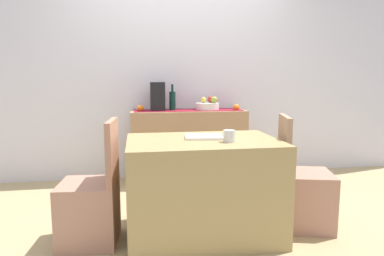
{
  "coord_description": "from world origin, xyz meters",
  "views": [
    {
      "loc": [
        -0.52,
        -2.94,
        1.18
      ],
      "look_at": [
        0.02,
        0.36,
        0.7
      ],
      "focal_mm": 31.95,
      "sensor_mm": 36.0,
      "label": 1
    }
  ],
  "objects_px": {
    "dining_table": "(203,187)",
    "open_book": "(204,137)",
    "coffee_maker": "(157,97)",
    "fruit_bowl": "(207,106)",
    "wine_bottle": "(172,101)",
    "chair_near_window": "(91,207)",
    "sideboard_console": "(188,146)",
    "coffee_cup": "(229,136)",
    "chair_by_corner": "(303,195)"
  },
  "relations": [
    {
      "from": "wine_bottle",
      "to": "chair_by_corner",
      "type": "height_order",
      "value": "wine_bottle"
    },
    {
      "from": "dining_table",
      "to": "chair_by_corner",
      "type": "bearing_deg",
      "value": 0.29
    },
    {
      "from": "dining_table",
      "to": "open_book",
      "type": "bearing_deg",
      "value": 73.74
    },
    {
      "from": "dining_table",
      "to": "chair_by_corner",
      "type": "height_order",
      "value": "chair_by_corner"
    },
    {
      "from": "chair_by_corner",
      "to": "wine_bottle",
      "type": "bearing_deg",
      "value": 122.68
    },
    {
      "from": "wine_bottle",
      "to": "open_book",
      "type": "height_order",
      "value": "wine_bottle"
    },
    {
      "from": "coffee_maker",
      "to": "chair_by_corner",
      "type": "xyz_separation_m",
      "value": [
        1.07,
        -1.4,
        -0.72
      ]
    },
    {
      "from": "dining_table",
      "to": "coffee_cup",
      "type": "relative_size",
      "value": 13.11
    },
    {
      "from": "open_book",
      "to": "chair_near_window",
      "type": "distance_m",
      "value": 0.97
    },
    {
      "from": "coffee_maker",
      "to": "fruit_bowl",
      "type": "bearing_deg",
      "value": 0.0
    },
    {
      "from": "sideboard_console",
      "to": "dining_table",
      "type": "bearing_deg",
      "value": -94.32
    },
    {
      "from": "wine_bottle",
      "to": "fruit_bowl",
      "type": "bearing_deg",
      "value": 0.0
    },
    {
      "from": "coffee_maker",
      "to": "chair_near_window",
      "type": "distance_m",
      "value": 1.68
    },
    {
      "from": "fruit_bowl",
      "to": "open_book",
      "type": "bearing_deg",
      "value": -102.92
    },
    {
      "from": "sideboard_console",
      "to": "wine_bottle",
      "type": "xyz_separation_m",
      "value": [
        -0.18,
        -0.0,
        0.53
      ]
    },
    {
      "from": "sideboard_console",
      "to": "dining_table",
      "type": "xyz_separation_m",
      "value": [
        -0.11,
        -1.41,
        -0.04
      ]
    },
    {
      "from": "open_book",
      "to": "coffee_cup",
      "type": "xyz_separation_m",
      "value": [
        0.15,
        -0.19,
        0.03
      ]
    },
    {
      "from": "fruit_bowl",
      "to": "wine_bottle",
      "type": "distance_m",
      "value": 0.41
    },
    {
      "from": "sideboard_console",
      "to": "open_book",
      "type": "distance_m",
      "value": 1.39
    },
    {
      "from": "sideboard_console",
      "to": "fruit_bowl",
      "type": "height_order",
      "value": "fruit_bowl"
    },
    {
      "from": "sideboard_console",
      "to": "coffee_maker",
      "type": "bearing_deg",
      "value": 180.0
    },
    {
      "from": "fruit_bowl",
      "to": "dining_table",
      "type": "relative_size",
      "value": 0.24
    },
    {
      "from": "coffee_maker",
      "to": "open_book",
      "type": "distance_m",
      "value": 1.39
    },
    {
      "from": "open_book",
      "to": "chair_by_corner",
      "type": "xyz_separation_m",
      "value": [
        0.81,
        -0.05,
        -0.48
      ]
    },
    {
      "from": "fruit_bowl",
      "to": "open_book",
      "type": "relative_size",
      "value": 0.96
    },
    {
      "from": "fruit_bowl",
      "to": "chair_by_corner",
      "type": "distance_m",
      "value": 1.61
    },
    {
      "from": "sideboard_console",
      "to": "wine_bottle",
      "type": "bearing_deg",
      "value": -180.0
    },
    {
      "from": "fruit_bowl",
      "to": "chair_by_corner",
      "type": "xyz_separation_m",
      "value": [
        0.5,
        -1.4,
        -0.61
      ]
    },
    {
      "from": "open_book",
      "to": "chair_near_window",
      "type": "relative_size",
      "value": 0.31
    },
    {
      "from": "fruit_bowl",
      "to": "coffee_maker",
      "type": "xyz_separation_m",
      "value": [
        -0.57,
        0.0,
        0.12
      ]
    },
    {
      "from": "sideboard_console",
      "to": "coffee_cup",
      "type": "distance_m",
      "value": 1.58
    },
    {
      "from": "sideboard_console",
      "to": "chair_by_corner",
      "type": "distance_m",
      "value": 1.58
    },
    {
      "from": "coffee_cup",
      "to": "chair_near_window",
      "type": "height_order",
      "value": "chair_near_window"
    },
    {
      "from": "dining_table",
      "to": "coffee_maker",
      "type": "bearing_deg",
      "value": 99.9
    },
    {
      "from": "open_book",
      "to": "coffee_maker",
      "type": "bearing_deg",
      "value": 108.73
    },
    {
      "from": "dining_table",
      "to": "open_book",
      "type": "distance_m",
      "value": 0.38
    },
    {
      "from": "fruit_bowl",
      "to": "coffee_cup",
      "type": "bearing_deg",
      "value": -96.03
    },
    {
      "from": "chair_near_window",
      "to": "coffee_maker",
      "type": "bearing_deg",
      "value": 67.73
    },
    {
      "from": "sideboard_console",
      "to": "chair_near_window",
      "type": "relative_size",
      "value": 1.45
    },
    {
      "from": "coffee_cup",
      "to": "chair_near_window",
      "type": "distance_m",
      "value": 1.12
    },
    {
      "from": "dining_table",
      "to": "chair_near_window",
      "type": "relative_size",
      "value": 1.24
    },
    {
      "from": "dining_table",
      "to": "open_book",
      "type": "relative_size",
      "value": 3.99
    },
    {
      "from": "chair_by_corner",
      "to": "open_book",
      "type": "bearing_deg",
      "value": 176.12
    },
    {
      "from": "fruit_bowl",
      "to": "coffee_cup",
      "type": "distance_m",
      "value": 1.55
    },
    {
      "from": "chair_near_window",
      "to": "dining_table",
      "type": "bearing_deg",
      "value": 0.09
    },
    {
      "from": "fruit_bowl",
      "to": "chair_near_window",
      "type": "distance_m",
      "value": 1.92
    },
    {
      "from": "sideboard_console",
      "to": "open_book",
      "type": "relative_size",
      "value": 4.68
    },
    {
      "from": "coffee_cup",
      "to": "chair_by_corner",
      "type": "xyz_separation_m",
      "value": [
        0.66,
        0.14,
        -0.52
      ]
    },
    {
      "from": "dining_table",
      "to": "sideboard_console",
      "type": "bearing_deg",
      "value": 85.68
    },
    {
      "from": "fruit_bowl",
      "to": "coffee_maker",
      "type": "bearing_deg",
      "value": 180.0
    }
  ]
}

